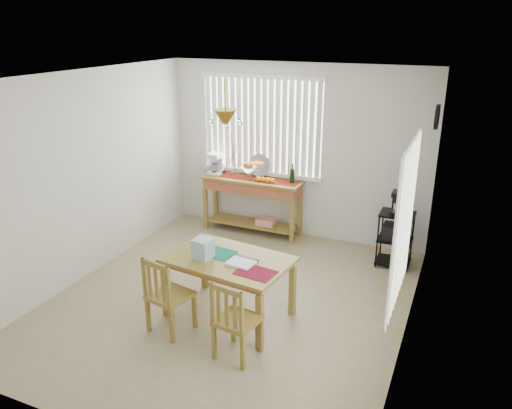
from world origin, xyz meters
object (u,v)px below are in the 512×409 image
at_px(cart_items, 399,203).
at_px(dining_table, 229,265).
at_px(sideboard, 253,192).
at_px(wire_cart, 395,234).
at_px(chair_left, 168,296).
at_px(chair_right, 235,321).

bearing_deg(cart_items, dining_table, -126.65).
xyz_separation_m(cart_items, dining_table, (-1.49, -2.00, -0.27)).
height_order(sideboard, dining_table, sideboard).
xyz_separation_m(wire_cart, chair_left, (-1.94, -2.54, -0.03)).
bearing_deg(cart_items, chair_right, -112.33).
bearing_deg(sideboard, dining_table, -72.26).
xyz_separation_m(sideboard, cart_items, (2.22, -0.28, 0.24)).
bearing_deg(dining_table, sideboard, 107.74).
distance_m(sideboard, cart_items, 2.25).
bearing_deg(dining_table, wire_cart, 53.24).
height_order(sideboard, wire_cart, sideboard).
bearing_deg(sideboard, wire_cart, -7.36).
bearing_deg(wire_cart, dining_table, -126.76).
bearing_deg(chair_right, cart_items, 67.67).
height_order(cart_items, chair_left, cart_items).
bearing_deg(wire_cart, cart_items, 90.00).
relative_size(wire_cart, chair_right, 0.90).
height_order(cart_items, dining_table, cart_items).
height_order(dining_table, chair_right, chair_right).
bearing_deg(chair_left, sideboard, 95.73).
xyz_separation_m(sideboard, chair_left, (0.28, -2.83, -0.23)).
bearing_deg(wire_cart, chair_left, -127.36).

